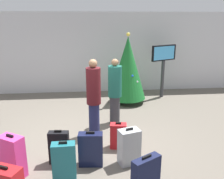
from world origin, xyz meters
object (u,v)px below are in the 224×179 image
at_px(flight_info_kiosk, 163,60).
at_px(suitcase_7, 64,163).
at_px(holiday_tree, 128,68).
at_px(suitcase_1, 146,175).
at_px(traveller_0, 115,90).
at_px(suitcase_2, 118,136).
at_px(suitcase_4, 59,147).
at_px(traveller_1, 94,96).
at_px(suitcase_6, 129,147).
at_px(suitcase_3, 13,157).
at_px(suitcase_0, 91,149).

relative_size(flight_info_kiosk, suitcase_7, 2.41).
height_order(holiday_tree, suitcase_1, holiday_tree).
bearing_deg(traveller_0, suitcase_7, -115.26).
bearing_deg(suitcase_2, suitcase_4, -159.20).
height_order(flight_info_kiosk, traveller_1, flight_info_kiosk).
height_order(holiday_tree, suitcase_7, holiday_tree).
bearing_deg(flight_info_kiosk, suitcase_4, -129.57).
bearing_deg(suitcase_6, holiday_tree, 81.55).
height_order(traveller_1, suitcase_1, traveller_1).
distance_m(suitcase_4, suitcase_6, 1.36).
xyz_separation_m(suitcase_4, suitcase_6, (1.35, -0.16, 0.03)).
bearing_deg(suitcase_4, flight_info_kiosk, 50.43).
height_order(traveller_1, suitcase_2, traveller_1).
bearing_deg(suitcase_3, traveller_0, 46.14).
xyz_separation_m(suitcase_1, suitcase_4, (-1.48, 0.98, 0.02)).
distance_m(suitcase_6, suitcase_7, 1.27).
relative_size(holiday_tree, suitcase_4, 3.34).
bearing_deg(suitcase_4, suitcase_2, 20.80).
distance_m(holiday_tree, suitcase_6, 3.70).
bearing_deg(suitcase_1, suitcase_7, 164.39).
bearing_deg(traveller_1, holiday_tree, 62.87).
distance_m(holiday_tree, suitcase_7, 4.45).
height_order(traveller_1, suitcase_3, traveller_1).
height_order(suitcase_3, suitcase_6, suitcase_3).
distance_m(suitcase_1, suitcase_6, 0.83).
xyz_separation_m(flight_info_kiosk, traveller_0, (-1.94, -2.12, -0.41)).
xyz_separation_m(traveller_1, suitcase_2, (0.50, -0.68, -0.70)).
bearing_deg(suitcase_7, suitcase_4, 104.30).
bearing_deg(flight_info_kiosk, suitcase_7, -124.24).
xyz_separation_m(traveller_1, suitcase_6, (0.63, -1.30, -0.63)).
height_order(suitcase_2, suitcase_4, suitcase_4).
xyz_separation_m(flight_info_kiosk, suitcase_7, (-3.06, -4.50, -0.96)).
height_order(flight_info_kiosk, traveller_0, flight_info_kiosk).
xyz_separation_m(flight_info_kiosk, suitcase_4, (-3.22, -3.90, -1.00)).
bearing_deg(flight_info_kiosk, holiday_tree, -160.17).
bearing_deg(suitcase_6, traveller_1, 116.06).
relative_size(flight_info_kiosk, suitcase_0, 2.65).
bearing_deg(suitcase_1, traveller_1, 110.01).
height_order(suitcase_0, suitcase_4, suitcase_0).
distance_m(traveller_0, suitcase_0, 2.12).
distance_m(suitcase_3, suitcase_4, 0.84).
relative_size(suitcase_0, suitcase_2, 1.18).
height_order(holiday_tree, traveller_1, holiday_tree).
distance_m(suitcase_1, suitcase_2, 1.46).
xyz_separation_m(suitcase_0, suitcase_6, (0.74, -0.02, 0.02)).
height_order(traveller_1, suitcase_0, traveller_1).
relative_size(holiday_tree, suitcase_3, 2.84).
relative_size(holiday_tree, traveller_1, 1.25).
xyz_separation_m(holiday_tree, suitcase_6, (-0.53, -3.57, -0.83)).
distance_m(traveller_1, suitcase_4, 1.49).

